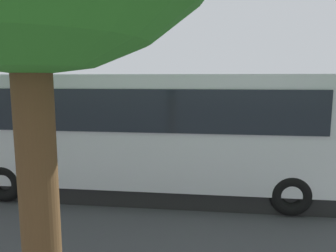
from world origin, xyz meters
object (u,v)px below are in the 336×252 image
object	(u,v)px
tour_bus	(148,134)
parked_motorcycle_silver	(164,158)
traffic_cone	(202,131)
spectator_centre	(151,137)
spectator_right	(119,138)
stunt_motorcycle	(158,118)
spectator_left	(188,137)
spectator_far_left	(222,138)

from	to	relation	value
tour_bus	parked_motorcycle_silver	distance (m)	2.39
parked_motorcycle_silver	traffic_cone	xyz separation A→B (m)	(-0.93, -6.90, -0.18)
spectator_centre	spectator_right	distance (m)	1.21
tour_bus	traffic_cone	distance (m)	9.14
parked_motorcycle_silver	stunt_motorcycle	world-z (taller)	stunt_motorcycle
spectator_left	spectator_right	distance (m)	2.53
spectator_right	parked_motorcycle_silver	distance (m)	1.91
spectator_centre	spectator_right	bearing A→B (deg)	-4.32
spectator_left	tour_bus	bearing A→B (deg)	75.10
spectator_left	traffic_cone	xyz separation A→B (m)	(-0.17, -5.95, -0.73)
parked_motorcycle_silver	stunt_motorcycle	bearing A→B (deg)	-77.21
spectator_far_left	spectator_left	distance (m)	1.21
spectator_right	tour_bus	bearing A→B (deg)	122.23
spectator_left	stunt_motorcycle	xyz separation A→B (m)	(2.19, -5.39, -0.00)
spectator_centre	stunt_motorcycle	world-z (taller)	spectator_centre
spectator_centre	parked_motorcycle_silver	distance (m)	0.96
tour_bus	traffic_cone	bearing A→B (deg)	-96.25
tour_bus	traffic_cone	world-z (taller)	tour_bus
tour_bus	spectator_far_left	bearing A→B (deg)	-124.74
parked_motorcycle_silver	traffic_cone	size ratio (longest dim) A/B	3.24
spectator_far_left	spectator_centre	world-z (taller)	spectator_centre
spectator_centre	parked_motorcycle_silver	world-z (taller)	spectator_centre
spectator_centre	stunt_motorcycle	xyz separation A→B (m)	(0.89, -5.84, -0.05)
spectator_left	spectator_right	xyz separation A→B (m)	(2.50, 0.36, -0.05)
tour_bus	parked_motorcycle_silver	world-z (taller)	tour_bus
spectator_far_left	spectator_right	bearing A→B (deg)	3.41
spectator_right	stunt_motorcycle	distance (m)	5.76
tour_bus	parked_motorcycle_silver	xyz separation A→B (m)	(-0.06, -2.09, -1.16)
spectator_far_left	spectator_right	world-z (taller)	spectator_far_left
spectator_far_left	traffic_cone	xyz separation A→B (m)	(1.03, -6.09, -0.77)
tour_bus	spectator_far_left	xyz separation A→B (m)	(-2.01, -2.90, -0.57)
traffic_cone	stunt_motorcycle	bearing A→B (deg)	13.31
traffic_cone	spectator_far_left	bearing A→B (deg)	99.60
tour_bus	spectator_centre	size ratio (longest dim) A/B	5.64
stunt_motorcycle	spectator_centre	bearing A→B (deg)	98.69
tour_bus	spectator_right	xyz separation A→B (m)	(1.69, -2.68, -0.66)
spectator_far_left	parked_motorcycle_silver	bearing A→B (deg)	22.62
stunt_motorcycle	traffic_cone	distance (m)	2.54
spectator_far_left	traffic_cone	world-z (taller)	spectator_far_left
parked_motorcycle_silver	spectator_right	bearing A→B (deg)	-18.73
spectator_right	stunt_motorcycle	xyz separation A→B (m)	(-0.31, -5.75, 0.05)
tour_bus	stunt_motorcycle	distance (m)	8.56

